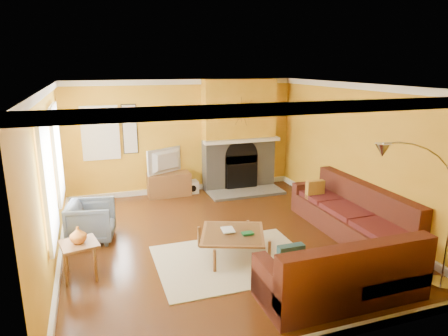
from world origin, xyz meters
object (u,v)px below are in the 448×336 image
object	(u,v)px
media_console	(169,184)
side_table	(81,260)
armchair	(91,221)
sectional_sofa	(313,225)
arc_lamp	(418,221)
coffee_table	(233,244)

from	to	relation	value
media_console	side_table	size ratio (longest dim) A/B	1.82
media_console	armchair	bearing A→B (deg)	-131.30
sectional_sofa	arc_lamp	size ratio (longest dim) A/B	1.71
media_console	side_table	xyz separation A→B (m)	(-1.96, -3.33, 0.00)
coffee_table	media_console	xyz separation A→B (m)	(-0.39, 3.37, 0.08)
sectional_sofa	media_console	distance (m)	4.01
sectional_sofa	armchair	size ratio (longest dim) A/B	4.65
armchair	media_console	bearing A→B (deg)	-30.82
sectional_sofa	coffee_table	xyz separation A→B (m)	(-1.33, 0.25, -0.25)
coffee_table	armchair	distance (m)	2.55
media_console	side_table	distance (m)	3.86
armchair	arc_lamp	world-z (taller)	arc_lamp
side_table	sectional_sofa	bearing A→B (deg)	-4.47
sectional_sofa	coffee_table	distance (m)	1.37
media_console	armchair	distance (m)	2.70
coffee_table	side_table	size ratio (longest dim) A/B	1.82
armchair	arc_lamp	size ratio (longest dim) A/B	0.37
sectional_sofa	side_table	world-z (taller)	sectional_sofa
arc_lamp	armchair	bearing A→B (deg)	141.97
armchair	sectional_sofa	bearing A→B (deg)	-104.02
coffee_table	arc_lamp	bearing A→B (deg)	-44.00
sectional_sofa	side_table	bearing A→B (deg)	175.53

